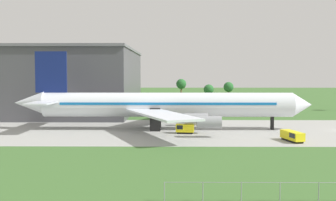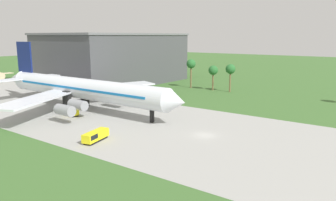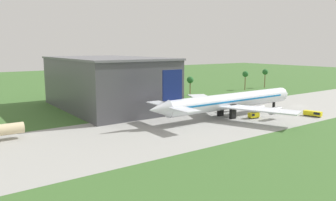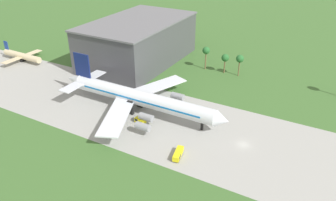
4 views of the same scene
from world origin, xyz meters
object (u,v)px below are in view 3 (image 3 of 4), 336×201
baggage_tug (253,115)px  terminal_building (107,83)px  fuel_truck (313,114)px  jet_airliner (230,101)px

baggage_tug → terminal_building: size_ratio=0.07×
baggage_tug → fuel_truck: 23.59m
fuel_truck → baggage_tug: bearing=152.7°
baggage_tug → terminal_building: bearing=123.6°
jet_airliner → terminal_building: bearing=123.3°
jet_airliner → terminal_building: 52.72m
fuel_truck → terminal_building: bearing=131.6°
jet_airliner → terminal_building: terminal_building is taller
jet_airliner → baggage_tug: jet_airliner is taller
baggage_tug → terminal_building: terminal_building is taller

